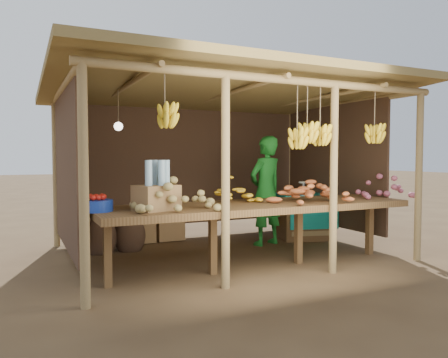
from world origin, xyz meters
name	(u,v)px	position (x,y,z in m)	size (l,w,h in m)	color
ground	(224,253)	(0.00, 0.00, 0.00)	(60.00, 60.00, 0.00)	brown
stall_structure	(227,117)	(0.00, -0.10, 1.91)	(4.70, 3.50, 2.43)	#93784C
counter	(258,208)	(0.00, -0.95, 0.74)	(3.90, 1.05, 0.80)	brown
potato_heap	(178,193)	(-1.11, -1.20, 0.98)	(0.91, 0.55, 0.36)	#9D8A51
sweet_potato_heap	(310,188)	(0.63, -1.15, 0.98)	(0.93, 0.56, 0.36)	#BE5F30
onion_heap	(384,185)	(1.90, -1.10, 0.98)	(0.84, 0.50, 0.36)	#B1566E
banana_pile	(235,188)	(-0.19, -0.70, 0.97)	(0.56, 0.34, 0.35)	yellow
tomato_basin	(96,204)	(-1.90, -0.91, 0.87)	(0.34, 0.34, 0.18)	navy
bottle_box	(156,191)	(-1.31, -1.08, 1.00)	(0.50, 0.44, 0.53)	olive
vendor	(266,191)	(0.83, 0.24, 0.84)	(0.61, 0.40, 1.68)	#197423
tarp_crate	(302,215)	(1.64, 0.42, 0.40)	(0.97, 0.89, 0.97)	brown
carton_stack	(160,223)	(-0.57, 1.20, 0.30)	(0.91, 0.36, 0.69)	olive
burlap_sacks	(115,233)	(-1.38, 0.74, 0.27)	(0.87, 0.46, 0.62)	#473021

